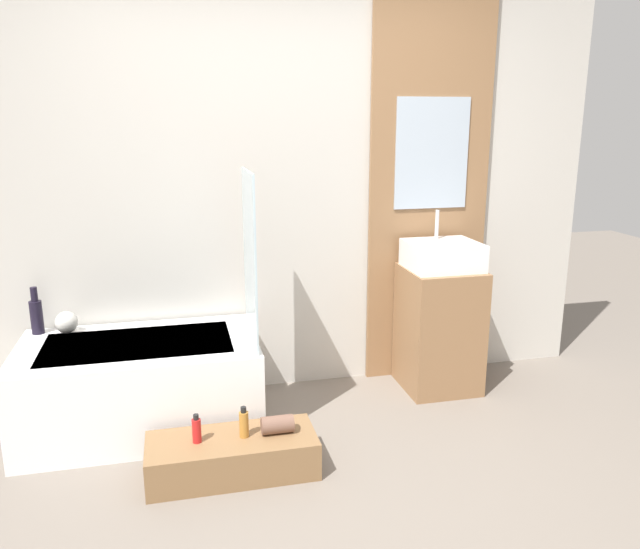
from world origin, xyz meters
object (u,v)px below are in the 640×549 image
(bathtub, at_px, (141,385))
(vase_round_light, at_px, (66,322))
(sink, at_px, (442,255))
(vase_tall_dark, at_px, (36,315))
(bottle_soap_primary, at_px, (197,430))
(wooden_step_bench, at_px, (232,456))
(bottle_soap_secondary, at_px, (244,423))

(bathtub, height_order, vase_round_light, vase_round_light)
(sink, relative_size, vase_round_light, 3.43)
(sink, distance_m, vase_tall_dark, 2.45)
(vase_round_light, relative_size, bottle_soap_primary, 0.87)
(vase_tall_dark, relative_size, bottle_soap_primary, 1.89)
(bottle_soap_primary, bearing_deg, wooden_step_bench, 0.00)
(vase_tall_dark, relative_size, vase_round_light, 2.17)
(bathtub, relative_size, bottle_soap_secondary, 8.16)
(wooden_step_bench, relative_size, bottle_soap_primary, 5.69)
(sink, distance_m, vase_round_light, 2.29)
(bathtub, xyz_separation_m, vase_round_light, (-0.40, 0.27, 0.32))
(sink, relative_size, bottle_soap_secondary, 2.74)
(bottle_soap_primary, relative_size, bottle_soap_secondary, 0.92)
(wooden_step_bench, height_order, bottle_soap_secondary, bottle_soap_secondary)
(bathtub, relative_size, bottle_soap_primary, 8.90)
(vase_round_light, bearing_deg, vase_tall_dark, 169.84)
(bottle_soap_primary, bearing_deg, bathtub, 115.04)
(sink, height_order, bottle_soap_secondary, sink)
(bottle_soap_primary, bearing_deg, bottle_soap_secondary, 0.00)
(sink, xyz_separation_m, bottle_soap_secondary, (-1.35, -0.73, -0.62))
(sink, bearing_deg, vase_tall_dark, 176.05)
(bathtub, xyz_separation_m, bottle_soap_primary, (0.28, -0.60, 0.00))
(vase_tall_dark, bearing_deg, bottle_soap_secondary, -39.81)
(sink, xyz_separation_m, bottle_soap_primary, (-1.58, -0.73, -0.63))
(bathtub, bearing_deg, vase_round_light, 146.69)
(vase_tall_dark, distance_m, bottle_soap_secondary, 1.45)
(vase_tall_dark, bearing_deg, sink, -3.95)
(bathtub, distance_m, vase_round_light, 0.58)
(bottle_soap_primary, xyz_separation_m, bottle_soap_secondary, (0.23, 0.00, 0.01))
(wooden_step_bench, bearing_deg, bottle_soap_secondary, 0.00)
(bathtub, distance_m, vase_tall_dark, 0.74)
(wooden_step_bench, bearing_deg, vase_round_light, 134.47)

